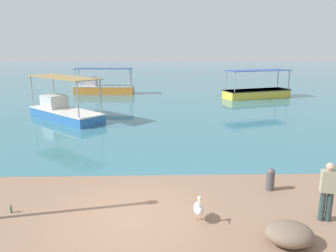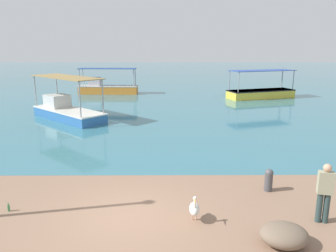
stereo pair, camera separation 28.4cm
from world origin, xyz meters
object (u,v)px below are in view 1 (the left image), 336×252
at_px(fishing_boat_far_right, 257,92).
at_px(fisherman_standing, 328,190).
at_px(mooring_bollard, 271,178).
at_px(net_pile, 289,234).
at_px(pelican, 199,208).
at_px(glass_bottle, 11,209).
at_px(fishing_boat_near_right, 64,110).
at_px(fishing_boat_near_left, 103,88).

xyz_separation_m(fishing_boat_far_right, fisherman_standing, (-4.60, -22.23, 0.36)).
bearing_deg(mooring_bollard, fisherman_standing, -67.08).
xyz_separation_m(mooring_bollard, net_pile, (-0.57, -3.09, -0.14)).
distance_m(pelican, net_pile, 2.37).
relative_size(fishing_boat_far_right, fisherman_standing, 3.91).
relative_size(fishing_boat_far_right, glass_bottle, 24.46).
height_order(fishing_boat_near_right, pelican, fishing_boat_near_right).
distance_m(fishing_boat_near_right, mooring_bollard, 15.16).
bearing_deg(fisherman_standing, fishing_boat_near_right, 129.17).
bearing_deg(fishing_boat_near_left, mooring_bollard, -67.89).
bearing_deg(glass_bottle, fishing_boat_near_left, 93.25).
bearing_deg(mooring_bollard, glass_bottle, -170.42).
height_order(fishing_boat_near_right, glass_bottle, fishing_boat_near_right).
bearing_deg(glass_bottle, mooring_bollard, 9.58).
bearing_deg(fishing_boat_near_right, mooring_bollard, -48.51).
xyz_separation_m(mooring_bollard, glass_bottle, (-8.03, -1.36, -0.30)).
relative_size(fisherman_standing, net_pile, 1.44).
distance_m(fishing_boat_near_left, net_pile, 27.74).
xyz_separation_m(fisherman_standing, net_pile, (-1.42, -1.07, -0.64)).
distance_m(pelican, glass_bottle, 5.43).
relative_size(fishing_boat_near_right, net_pile, 4.91).
relative_size(fishing_boat_far_right, net_pile, 5.65).
bearing_deg(glass_bottle, fishing_boat_near_right, 98.99).
relative_size(pelican, glass_bottle, 2.98).
bearing_deg(fishing_boat_near_left, fisherman_standing, -67.82).
distance_m(fishing_boat_far_right, glass_bottle, 25.44).
bearing_deg(fisherman_standing, net_pile, -143.01).
distance_m(fishing_boat_near_right, fishing_boat_far_right, 17.85).
bearing_deg(fishing_boat_near_left, fishing_boat_far_right, -11.33).
distance_m(fisherman_standing, net_pile, 1.89).
height_order(fishing_boat_near_right, net_pile, fishing_boat_near_right).
bearing_deg(mooring_bollard, pelican, -143.74).
bearing_deg(pelican, fishing_boat_far_right, 69.94).
bearing_deg(net_pile, fishing_boat_near_right, 123.25).
bearing_deg(fishing_boat_near_left, fishing_boat_near_right, -92.98).
height_order(fishing_boat_far_right, fisherman_standing, fishing_boat_far_right).
distance_m(fishing_boat_near_right, fishing_boat_near_left, 11.86).
xyz_separation_m(fishing_boat_near_right, mooring_bollard, (10.04, -11.35, -0.20)).
xyz_separation_m(mooring_bollard, fisherman_standing, (0.85, -2.02, 0.50)).
height_order(fishing_boat_near_left, pelican, fishing_boat_near_left).
relative_size(pelican, mooring_bollard, 1.05).
bearing_deg(glass_bottle, pelican, -6.12).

